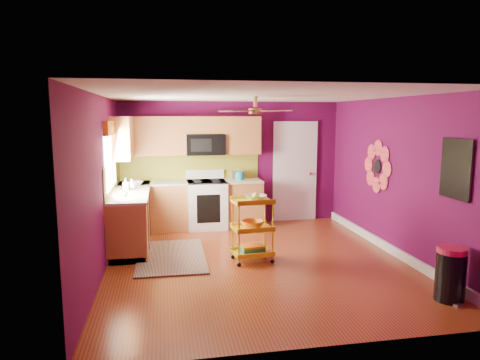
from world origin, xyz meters
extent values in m
plane|color=maroon|center=(0.00, 0.00, 0.00)|extent=(5.00, 5.00, 0.00)
cube|color=#52093C|center=(0.00, 2.50, 1.25)|extent=(4.50, 0.04, 2.50)
cube|color=#52093C|center=(0.00, -2.50, 1.25)|extent=(4.50, 0.04, 2.50)
cube|color=#52093C|center=(-2.25, 0.00, 1.25)|extent=(0.04, 5.00, 2.50)
cube|color=#52093C|center=(2.25, 0.00, 1.25)|extent=(0.04, 5.00, 2.50)
cube|color=silver|center=(0.00, 0.00, 2.50)|extent=(4.50, 5.00, 0.04)
cube|color=white|center=(2.22, 0.00, 0.07)|extent=(0.05, 4.90, 0.14)
cube|color=#9B582A|center=(-1.95, 1.35, 0.45)|extent=(0.60, 2.30, 0.90)
cube|color=#9B582A|center=(-0.85, 2.20, 0.45)|extent=(2.80, 0.60, 0.90)
cube|color=beige|center=(-1.95, 1.35, 0.92)|extent=(0.63, 2.30, 0.04)
cube|color=beige|center=(-0.85, 2.20, 0.92)|extent=(2.80, 0.63, 0.04)
cube|color=black|center=(-1.95, 1.35, 0.05)|extent=(0.54, 2.30, 0.10)
cube|color=black|center=(-0.85, 2.20, 0.05)|extent=(2.80, 0.54, 0.10)
cube|color=white|center=(-0.55, 2.17, 0.46)|extent=(0.76, 0.66, 0.92)
cube|color=black|center=(-0.55, 2.17, 0.93)|extent=(0.76, 0.62, 0.03)
cube|color=white|center=(-0.55, 2.45, 1.04)|extent=(0.76, 0.06, 0.18)
cube|color=black|center=(-0.55, 1.84, 0.45)|extent=(0.45, 0.02, 0.55)
cube|color=#9B582A|center=(-1.59, 2.33, 1.83)|extent=(1.32, 0.33, 0.75)
cube|color=#9B582A|center=(0.19, 2.33, 1.83)|extent=(0.72, 0.33, 0.75)
cube|color=#9B582A|center=(-0.55, 2.33, 2.03)|extent=(0.76, 0.33, 0.34)
cube|color=#9B582A|center=(-2.08, 1.85, 1.83)|extent=(0.33, 1.30, 0.75)
cube|color=black|center=(-0.55, 2.30, 1.65)|extent=(0.76, 0.38, 0.40)
cube|color=olive|center=(-0.85, 2.49, 1.20)|extent=(2.80, 0.01, 0.51)
cube|color=olive|center=(-2.24, 1.35, 1.20)|extent=(0.01, 2.30, 0.51)
cube|color=white|center=(-2.23, 1.05, 1.55)|extent=(0.03, 1.20, 1.00)
cube|color=#D06612|center=(-2.20, 1.05, 2.02)|extent=(0.08, 1.35, 0.22)
cube|color=white|center=(1.35, 2.48, 1.02)|extent=(0.85, 0.04, 2.05)
cube|color=white|center=(1.35, 2.46, 1.02)|extent=(0.95, 0.02, 2.15)
sphere|color=#BF8C3F|center=(1.67, 2.42, 1.00)|extent=(0.07, 0.07, 0.07)
cylinder|color=black|center=(2.23, 0.60, 1.35)|extent=(0.01, 0.24, 0.24)
cube|color=#1B7BB1|center=(2.23, -1.40, 1.55)|extent=(0.03, 0.52, 0.72)
cube|color=black|center=(2.21, -1.40, 1.55)|extent=(0.01, 0.56, 0.76)
cylinder|color=#BF8C3F|center=(0.00, 0.20, 2.42)|extent=(0.06, 0.06, 0.16)
cylinder|color=#BF8C3F|center=(0.00, 0.20, 2.28)|extent=(0.20, 0.20, 0.08)
cube|color=#4C2D19|center=(0.27, 0.47, 2.28)|extent=(0.47, 0.47, 0.01)
cube|color=#4C2D19|center=(-0.27, 0.47, 2.28)|extent=(0.47, 0.47, 0.01)
cube|color=#4C2D19|center=(-0.27, -0.07, 2.28)|extent=(0.47, 0.47, 0.01)
cube|color=#4C2D19|center=(0.27, -0.07, 2.28)|extent=(0.47, 0.47, 0.01)
cube|color=black|center=(-1.29, 0.45, 0.01)|extent=(1.07, 1.72, 0.02)
cylinder|color=yellow|center=(-0.32, -0.17, 0.50)|extent=(0.03, 0.03, 0.91)
cylinder|color=yellow|center=(0.21, -0.11, 0.50)|extent=(0.03, 0.03, 0.91)
cylinder|color=yellow|center=(-0.35, 0.20, 0.50)|extent=(0.03, 0.03, 0.91)
cylinder|color=yellow|center=(0.17, 0.25, 0.50)|extent=(0.03, 0.03, 0.91)
sphere|color=black|center=(-0.32, -0.17, 0.03)|extent=(0.06, 0.06, 0.06)
sphere|color=black|center=(0.21, -0.11, 0.03)|extent=(0.06, 0.06, 0.06)
sphere|color=black|center=(-0.35, 0.20, 0.03)|extent=(0.06, 0.06, 0.06)
sphere|color=black|center=(0.17, 0.25, 0.03)|extent=(0.06, 0.06, 0.06)
cube|color=yellow|center=(-0.07, 0.04, 0.93)|extent=(0.63, 0.48, 0.03)
cube|color=yellow|center=(-0.07, 0.04, 0.51)|extent=(0.63, 0.48, 0.03)
cube|color=yellow|center=(-0.07, 0.04, 0.13)|extent=(0.63, 0.48, 0.03)
imported|color=beige|center=(-0.02, 0.05, 0.99)|extent=(0.35, 0.35, 0.08)
sphere|color=yellow|center=(-0.02, 0.05, 1.01)|extent=(0.11, 0.11, 0.11)
imported|color=#D06612|center=(-0.07, 0.04, 0.58)|extent=(0.37, 0.37, 0.10)
cube|color=navy|center=(-0.07, 0.04, 0.17)|extent=(0.37, 0.29, 0.04)
cube|color=#267233|center=(-0.07, 0.04, 0.21)|extent=(0.37, 0.29, 0.04)
cube|color=#D06612|center=(-0.07, 0.04, 0.24)|extent=(0.37, 0.29, 0.03)
cylinder|color=black|center=(1.98, -1.77, 0.30)|extent=(0.45, 0.45, 0.59)
cylinder|color=#B3193D|center=(1.98, -1.77, 0.63)|extent=(0.35, 0.35, 0.07)
cube|color=beige|center=(1.98, -1.94, 0.01)|extent=(0.13, 0.10, 0.03)
cylinder|color=teal|center=(0.12, 2.25, 1.02)|extent=(0.18, 0.18, 0.16)
sphere|color=teal|center=(0.12, 2.25, 1.12)|extent=(0.06, 0.06, 0.06)
cube|color=beige|center=(0.08, 2.29, 1.03)|extent=(0.22, 0.15, 0.18)
imported|color=#EA3F72|center=(-2.03, 1.34, 1.05)|extent=(0.10, 0.10, 0.21)
imported|color=white|center=(-1.93, 1.43, 1.03)|extent=(0.15, 0.15, 0.19)
imported|color=white|center=(-1.89, 1.90, 0.97)|extent=(0.28, 0.28, 0.07)
imported|color=white|center=(-2.01, 0.78, 0.98)|extent=(0.11, 0.11, 0.09)
camera|label=1|loc=(-1.38, -6.14, 2.20)|focal=32.00mm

